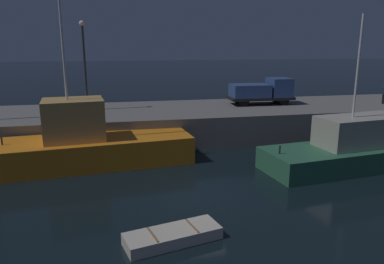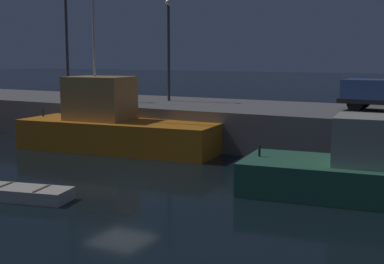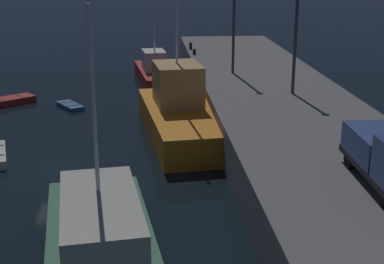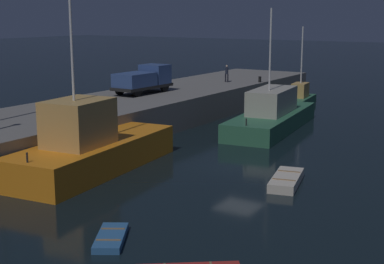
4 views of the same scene
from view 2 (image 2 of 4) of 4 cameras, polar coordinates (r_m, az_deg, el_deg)
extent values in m
plane|color=black|center=(23.11, -7.68, -5.63)|extent=(320.00, 320.00, 0.00)
cube|color=slate|center=(34.13, 5.56, 0.89)|extent=(65.68, 9.06, 2.35)
cube|color=orange|center=(31.31, -7.76, -0.37)|extent=(12.34, 5.34, 1.75)
cube|color=tan|center=(31.76, -9.90, 3.61)|extent=(3.91, 3.15, 2.55)
cylinder|color=silver|center=(31.97, -10.63, 13.33)|extent=(0.14, 0.14, 8.26)
cylinder|color=#262626|center=(34.28, -15.76, 2.03)|extent=(0.10, 0.10, 0.50)
cylinder|color=#262626|center=(22.15, 7.28, -1.99)|extent=(0.10, 0.10, 0.50)
cube|color=beige|center=(21.53, -17.80, -6.32)|extent=(4.01, 2.20, 0.48)
cube|color=olive|center=(21.93, -19.67, -5.44)|extent=(0.36, 1.19, 0.04)
cube|color=olive|center=(21.02, -15.91, -5.85)|extent=(0.36, 1.19, 0.04)
cylinder|color=#38383D|center=(39.35, -13.36, 9.78)|extent=(0.20, 0.20, 8.76)
cylinder|color=#38383D|center=(37.42, -2.54, 8.45)|extent=(0.20, 0.20, 6.63)
sphere|color=#F9EFCC|center=(37.60, -2.57, 13.79)|extent=(0.44, 0.44, 0.44)
cylinder|color=black|center=(33.49, 17.95, 3.19)|extent=(0.91, 0.31, 0.90)
cylinder|color=black|center=(31.67, 17.17, 2.96)|extent=(0.91, 0.31, 0.90)
cube|color=#334C84|center=(32.35, 19.00, 4.40)|extent=(3.38, 2.34, 1.10)
camera|label=1|loc=(17.46, -58.19, 11.40)|focal=34.33mm
camera|label=3|loc=(27.42, 63.87, 14.78)|focal=52.97mm
camera|label=4|loc=(42.83, -57.83, 8.96)|focal=53.16mm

